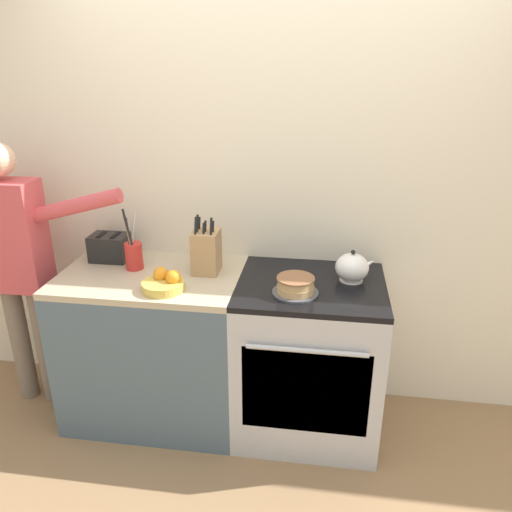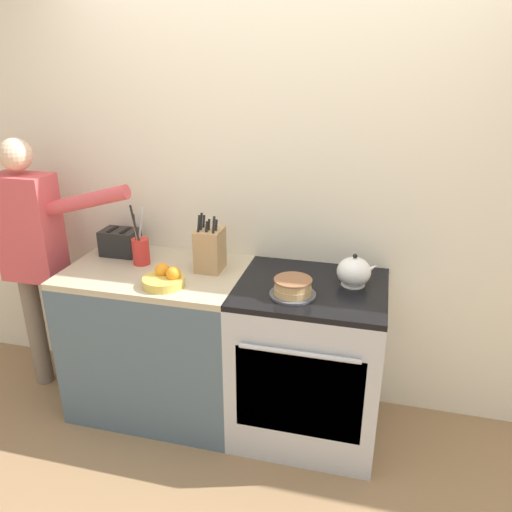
{
  "view_description": "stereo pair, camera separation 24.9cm",
  "coord_description": "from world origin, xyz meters",
  "px_view_note": "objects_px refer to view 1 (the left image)",
  "views": [
    {
      "loc": [
        0.3,
        -2.04,
        2.0
      ],
      "look_at": [
        -0.04,
        0.29,
        1.05
      ],
      "focal_mm": 35.0,
      "sensor_mm": 36.0,
      "label": 1
    },
    {
      "loc": [
        0.54,
        -1.99,
        2.0
      ],
      "look_at": [
        -0.04,
        0.29,
        1.05
      ],
      "focal_mm": 35.0,
      "sensor_mm": 36.0,
      "label": 2
    }
  ],
  "objects_px": {
    "stove_range": "(308,357)",
    "toaster": "(110,247)",
    "tea_kettle": "(352,268)",
    "person_baker": "(18,257)",
    "layer_cake": "(295,286)",
    "utensil_crock": "(134,254)",
    "knife_block": "(206,251)",
    "fruit_bowl": "(164,283)"
  },
  "relations": [
    {
      "from": "stove_range",
      "to": "knife_block",
      "type": "height_order",
      "value": "knife_block"
    },
    {
      "from": "utensil_crock",
      "to": "knife_block",
      "type": "bearing_deg",
      "value": 2.64
    },
    {
      "from": "layer_cake",
      "to": "toaster",
      "type": "height_order",
      "value": "toaster"
    },
    {
      "from": "utensil_crock",
      "to": "fruit_bowl",
      "type": "bearing_deg",
      "value": -43.1
    },
    {
      "from": "fruit_bowl",
      "to": "utensil_crock",
      "type": "bearing_deg",
      "value": 136.9
    },
    {
      "from": "utensil_crock",
      "to": "fruit_bowl",
      "type": "relative_size",
      "value": 1.61
    },
    {
      "from": "fruit_bowl",
      "to": "toaster",
      "type": "distance_m",
      "value": 0.55
    },
    {
      "from": "layer_cake",
      "to": "person_baker",
      "type": "height_order",
      "value": "person_baker"
    },
    {
      "from": "tea_kettle",
      "to": "knife_block",
      "type": "distance_m",
      "value": 0.78
    },
    {
      "from": "knife_block",
      "to": "toaster",
      "type": "height_order",
      "value": "knife_block"
    },
    {
      "from": "layer_cake",
      "to": "toaster",
      "type": "xyz_separation_m",
      "value": [
        -1.09,
        0.29,
        0.03
      ]
    },
    {
      "from": "toaster",
      "to": "person_baker",
      "type": "bearing_deg",
      "value": -162.58
    },
    {
      "from": "tea_kettle",
      "to": "knife_block",
      "type": "height_order",
      "value": "knife_block"
    },
    {
      "from": "layer_cake",
      "to": "knife_block",
      "type": "distance_m",
      "value": 0.54
    },
    {
      "from": "fruit_bowl",
      "to": "toaster",
      "type": "bearing_deg",
      "value": 142.02
    },
    {
      "from": "person_baker",
      "to": "stove_range",
      "type": "bearing_deg",
      "value": 8.78
    },
    {
      "from": "tea_kettle",
      "to": "toaster",
      "type": "xyz_separation_m",
      "value": [
        -1.37,
        0.09,
        0.0
      ]
    },
    {
      "from": "tea_kettle",
      "to": "knife_block",
      "type": "bearing_deg",
      "value": 179.58
    },
    {
      "from": "stove_range",
      "to": "toaster",
      "type": "height_order",
      "value": "toaster"
    },
    {
      "from": "stove_range",
      "to": "tea_kettle",
      "type": "relative_size",
      "value": 4.2
    },
    {
      "from": "layer_cake",
      "to": "toaster",
      "type": "relative_size",
      "value": 1.02
    },
    {
      "from": "knife_block",
      "to": "person_baker",
      "type": "height_order",
      "value": "person_baker"
    },
    {
      "from": "tea_kettle",
      "to": "person_baker",
      "type": "relative_size",
      "value": 0.13
    },
    {
      "from": "stove_range",
      "to": "knife_block",
      "type": "distance_m",
      "value": 0.81
    },
    {
      "from": "layer_cake",
      "to": "person_baker",
      "type": "bearing_deg",
      "value": 174.97
    },
    {
      "from": "knife_block",
      "to": "utensil_crock",
      "type": "xyz_separation_m",
      "value": [
        -0.41,
        -0.02,
        -0.03
      ]
    },
    {
      "from": "stove_range",
      "to": "toaster",
      "type": "relative_size",
      "value": 3.97
    },
    {
      "from": "knife_block",
      "to": "toaster",
      "type": "distance_m",
      "value": 0.6
    },
    {
      "from": "stove_range",
      "to": "fruit_bowl",
      "type": "bearing_deg",
      "value": -166.7
    },
    {
      "from": "layer_cake",
      "to": "fruit_bowl",
      "type": "bearing_deg",
      "value": -175.92
    },
    {
      "from": "layer_cake",
      "to": "utensil_crock",
      "type": "bearing_deg",
      "value": 168.52
    },
    {
      "from": "knife_block",
      "to": "utensil_crock",
      "type": "distance_m",
      "value": 0.41
    },
    {
      "from": "fruit_bowl",
      "to": "toaster",
      "type": "xyz_separation_m",
      "value": [
        -0.43,
        0.34,
        0.04
      ]
    },
    {
      "from": "utensil_crock",
      "to": "fruit_bowl",
      "type": "xyz_separation_m",
      "value": [
        0.25,
        -0.23,
        -0.05
      ]
    },
    {
      "from": "tea_kettle",
      "to": "stove_range",
      "type": "bearing_deg",
      "value": -161.25
    },
    {
      "from": "utensil_crock",
      "to": "person_baker",
      "type": "distance_m",
      "value": 0.67
    },
    {
      "from": "tea_kettle",
      "to": "person_baker",
      "type": "height_order",
      "value": "person_baker"
    },
    {
      "from": "layer_cake",
      "to": "utensil_crock",
      "type": "height_order",
      "value": "utensil_crock"
    },
    {
      "from": "layer_cake",
      "to": "knife_block",
      "type": "bearing_deg",
      "value": 157.9
    },
    {
      "from": "toaster",
      "to": "fruit_bowl",
      "type": "bearing_deg",
      "value": -37.98
    },
    {
      "from": "layer_cake",
      "to": "fruit_bowl",
      "type": "relative_size",
      "value": 1.07
    },
    {
      "from": "utensil_crock",
      "to": "layer_cake",
      "type": "bearing_deg",
      "value": -11.48
    }
  ]
}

